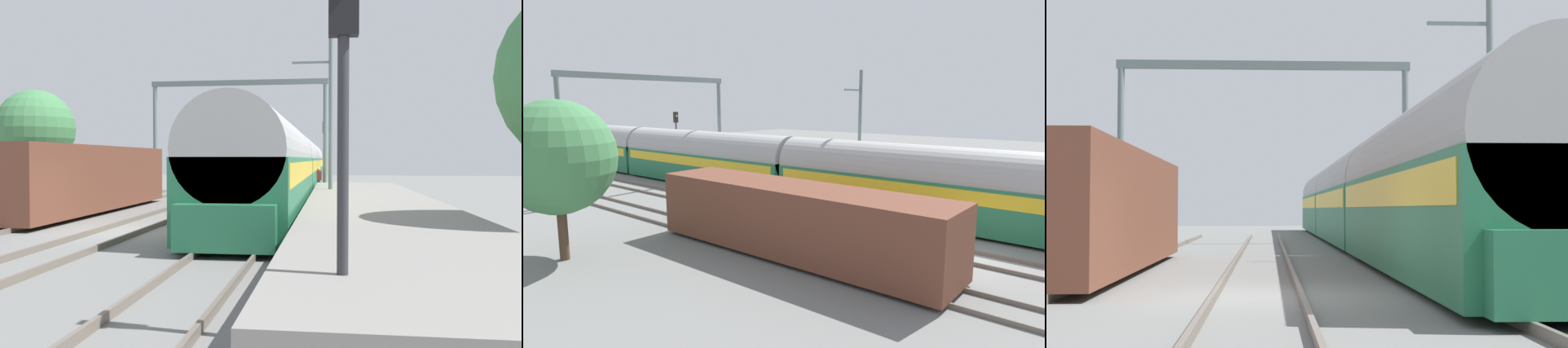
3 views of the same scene
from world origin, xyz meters
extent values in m
plane|color=slate|center=(0.00, 0.00, 0.00)|extent=(120.00, 120.00, 0.00)
cube|color=#695E55|center=(-3.37, 0.00, 0.08)|extent=(0.08, 60.00, 0.16)
cube|color=#695E55|center=(-0.72, 0.00, 0.08)|extent=(0.08, 60.00, 0.16)
cube|color=#695E55|center=(0.72, 0.00, 0.08)|extent=(0.08, 60.00, 0.16)
cube|color=#695E55|center=(3.37, 0.00, 0.08)|extent=(0.08, 60.00, 0.16)
cube|color=#695E55|center=(4.80, 0.00, 0.08)|extent=(0.08, 60.00, 0.16)
cube|color=#236B47|center=(4.09, 3.98, 1.26)|extent=(2.90, 16.00, 2.20)
cube|color=gold|center=(4.09, 3.98, 1.89)|extent=(2.93, 15.36, 0.64)
cylinder|color=#9F9F9F|center=(4.09, 3.98, 2.56)|extent=(2.84, 16.00, 2.84)
cube|color=#236B47|center=(4.09, 20.33, 1.26)|extent=(2.90, 16.00, 2.20)
cube|color=gold|center=(4.09, 20.33, 1.89)|extent=(2.93, 15.36, 0.64)
cylinder|color=#9F9F9F|center=(4.09, 20.33, 2.56)|extent=(2.84, 16.00, 2.84)
cube|color=#236B47|center=(4.09, 36.68, 1.26)|extent=(2.90, 16.00, 2.20)
cube|color=gold|center=(4.09, 36.68, 1.89)|extent=(2.93, 15.36, 0.64)
cylinder|color=#9F9F9F|center=(4.09, 36.68, 2.56)|extent=(2.84, 16.00, 2.84)
cube|color=brown|center=(-4.09, 5.51, 1.51)|extent=(2.80, 13.00, 2.70)
cube|color=black|center=(-4.09, 5.51, 0.21)|extent=(2.52, 11.96, 0.10)
cylinder|color=#3B3B3B|center=(5.66, 20.63, 0.42)|extent=(0.18, 0.18, 0.85)
cube|color=maroon|center=(5.66, 20.63, 1.17)|extent=(0.40, 0.24, 0.64)
sphere|color=tan|center=(5.66, 20.63, 1.61)|extent=(0.24, 0.24, 0.24)
cylinder|color=#2D2D33|center=(6.00, 26.24, 2.18)|extent=(0.14, 0.14, 4.36)
cube|color=black|center=(6.00, 26.24, 4.81)|extent=(0.36, 0.20, 0.90)
sphere|color=yellow|center=(6.00, 26.12, 4.92)|extent=(0.16, 0.16, 0.16)
cylinder|color=slate|center=(-6.09, 20.92, 3.75)|extent=(0.28, 0.28, 7.50)
cylinder|color=slate|center=(6.09, 20.92, 3.75)|extent=(0.28, 0.28, 7.50)
cube|color=slate|center=(0.00, 20.92, 7.68)|extent=(12.57, 0.24, 0.36)
cylinder|color=slate|center=(6.49, 8.76, 4.00)|extent=(0.20, 0.20, 8.00)
cube|color=slate|center=(5.59, 8.76, 6.80)|extent=(1.80, 0.10, 0.10)
camera|label=1|loc=(6.53, -16.33, 2.31)|focal=36.84mm
camera|label=2|loc=(-17.80, -5.21, 6.14)|focal=31.02mm
camera|label=3|loc=(0.17, -14.40, 1.52)|focal=57.07mm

